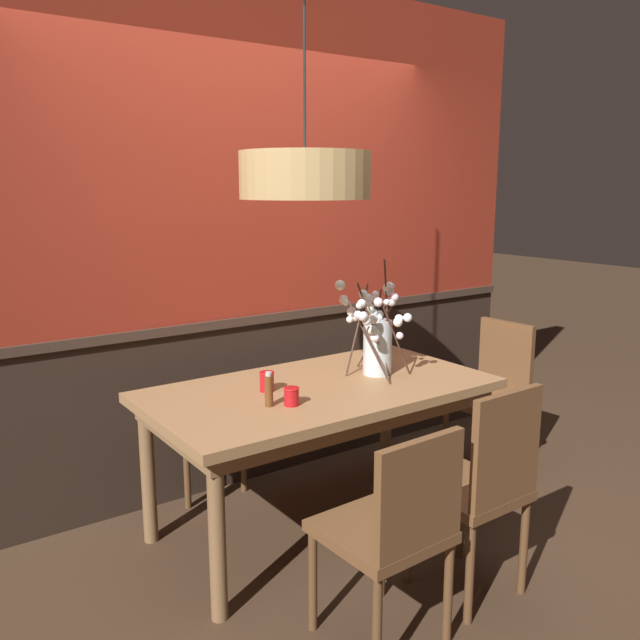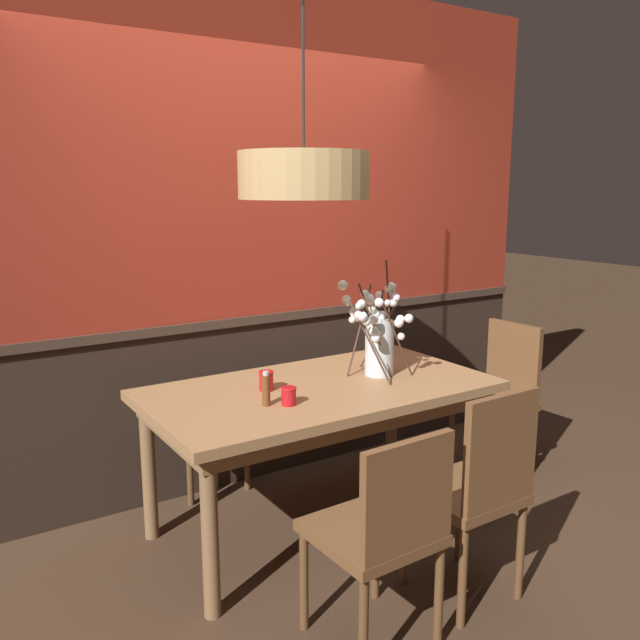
{
  "view_description": "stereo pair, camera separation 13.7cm",
  "coord_description": "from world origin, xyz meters",
  "px_view_note": "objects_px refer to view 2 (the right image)",
  "views": [
    {
      "loc": [
        -1.84,
        -2.59,
        1.74
      ],
      "look_at": [
        0.0,
        0.0,
        1.1
      ],
      "focal_mm": 37.3,
      "sensor_mm": 36.0,
      "label": 1
    },
    {
      "loc": [
        -1.73,
        -2.67,
        1.74
      ],
      "look_at": [
        0.0,
        0.0,
        1.1
      ],
      "focal_mm": 37.3,
      "sensor_mm": 36.0,
      "label": 2
    }
  ],
  "objects_px": {
    "chair_far_side_left": "(199,400)",
    "chair_near_side_right": "(477,485)",
    "chair_head_east_end": "(501,391)",
    "candle_holder_nearer_center": "(266,381)",
    "pendant_lamp": "(304,175)",
    "dining_table": "(320,402)",
    "chair_near_side_left": "(384,528)",
    "condiment_bottle": "(266,389)",
    "vase_with_blossoms": "(377,337)",
    "candle_holder_nearer_edge": "(289,396)"
  },
  "relations": [
    {
      "from": "chair_head_east_end",
      "to": "pendant_lamp",
      "type": "relative_size",
      "value": 0.77
    },
    {
      "from": "chair_near_side_left",
      "to": "chair_near_side_right",
      "type": "height_order",
      "value": "chair_near_side_right"
    },
    {
      "from": "chair_far_side_left",
      "to": "chair_near_side_left",
      "type": "distance_m",
      "value": 1.76
    },
    {
      "from": "chair_far_side_left",
      "to": "pendant_lamp",
      "type": "distance_m",
      "value": 1.59
    },
    {
      "from": "dining_table",
      "to": "vase_with_blossoms",
      "type": "relative_size",
      "value": 2.81
    },
    {
      "from": "chair_head_east_end",
      "to": "pendant_lamp",
      "type": "distance_m",
      "value": 1.93
    },
    {
      "from": "chair_near_side_right",
      "to": "vase_with_blossoms",
      "type": "height_order",
      "value": "vase_with_blossoms"
    },
    {
      "from": "dining_table",
      "to": "vase_with_blossoms",
      "type": "bearing_deg",
      "value": 0.41
    },
    {
      "from": "chair_far_side_left",
      "to": "chair_head_east_end",
      "type": "bearing_deg",
      "value": -28.18
    },
    {
      "from": "condiment_bottle",
      "to": "pendant_lamp",
      "type": "bearing_deg",
      "value": 14.16
    },
    {
      "from": "pendant_lamp",
      "to": "condiment_bottle",
      "type": "bearing_deg",
      "value": -165.84
    },
    {
      "from": "dining_table",
      "to": "chair_near_side_left",
      "type": "xyz_separation_m",
      "value": [
        -0.3,
        -0.9,
        -0.18
      ]
    },
    {
      "from": "chair_near_side_left",
      "to": "candle_holder_nearer_edge",
      "type": "bearing_deg",
      "value": 88.19
    },
    {
      "from": "condiment_bottle",
      "to": "pendant_lamp",
      "type": "distance_m",
      "value": 0.98
    },
    {
      "from": "candle_holder_nearer_center",
      "to": "chair_near_side_right",
      "type": "bearing_deg",
      "value": -63.57
    },
    {
      "from": "chair_near_side_right",
      "to": "candle_holder_nearer_center",
      "type": "relative_size",
      "value": 9.78
    },
    {
      "from": "chair_near_side_left",
      "to": "condiment_bottle",
      "type": "relative_size",
      "value": 5.49
    },
    {
      "from": "chair_near_side_right",
      "to": "pendant_lamp",
      "type": "relative_size",
      "value": 0.79
    },
    {
      "from": "chair_near_side_right",
      "to": "chair_far_side_left",
      "type": "bearing_deg",
      "value": 106.41
    },
    {
      "from": "dining_table",
      "to": "chair_near_side_right",
      "type": "relative_size",
      "value": 1.81
    },
    {
      "from": "chair_head_east_end",
      "to": "candle_holder_nearer_center",
      "type": "relative_size",
      "value": 9.51
    },
    {
      "from": "candle_holder_nearer_center",
      "to": "candle_holder_nearer_edge",
      "type": "height_order",
      "value": "candle_holder_nearer_center"
    },
    {
      "from": "chair_head_east_end",
      "to": "chair_near_side_right",
      "type": "bearing_deg",
      "value": -141.83
    },
    {
      "from": "chair_far_side_left",
      "to": "vase_with_blossoms",
      "type": "height_order",
      "value": "vase_with_blossoms"
    },
    {
      "from": "chair_far_side_left",
      "to": "chair_near_side_right",
      "type": "height_order",
      "value": "chair_near_side_right"
    },
    {
      "from": "condiment_bottle",
      "to": "candle_holder_nearer_edge",
      "type": "bearing_deg",
      "value": -27.95
    },
    {
      "from": "chair_head_east_end",
      "to": "chair_near_side_left",
      "type": "distance_m",
      "value": 1.85
    },
    {
      "from": "candle_holder_nearer_edge",
      "to": "condiment_bottle",
      "type": "relative_size",
      "value": 0.52
    },
    {
      "from": "dining_table",
      "to": "condiment_bottle",
      "type": "bearing_deg",
      "value": -161.47
    },
    {
      "from": "chair_near_side_left",
      "to": "chair_near_side_right",
      "type": "bearing_deg",
      "value": 3.19
    },
    {
      "from": "chair_far_side_left",
      "to": "candle_holder_nearer_edge",
      "type": "bearing_deg",
      "value": -89.02
    },
    {
      "from": "chair_near_side_left",
      "to": "pendant_lamp",
      "type": "relative_size",
      "value": 0.74
    },
    {
      "from": "chair_head_east_end",
      "to": "candle_holder_nearer_center",
      "type": "height_order",
      "value": "chair_head_east_end"
    },
    {
      "from": "chair_far_side_left",
      "to": "condiment_bottle",
      "type": "xyz_separation_m",
      "value": [
        -0.07,
        -0.98,
        0.34
      ]
    },
    {
      "from": "dining_table",
      "to": "vase_with_blossoms",
      "type": "distance_m",
      "value": 0.46
    },
    {
      "from": "condiment_bottle",
      "to": "pendant_lamp",
      "type": "height_order",
      "value": "pendant_lamp"
    },
    {
      "from": "chair_near_side_right",
      "to": "pendant_lamp",
      "type": "xyz_separation_m",
      "value": [
        -0.34,
        0.81,
        1.26
      ]
    },
    {
      "from": "dining_table",
      "to": "pendant_lamp",
      "type": "distance_m",
      "value": 1.12
    },
    {
      "from": "dining_table",
      "to": "pendant_lamp",
      "type": "height_order",
      "value": "pendant_lamp"
    },
    {
      "from": "dining_table",
      "to": "chair_near_side_right",
      "type": "distance_m",
      "value": 0.91
    },
    {
      "from": "chair_head_east_end",
      "to": "chair_near_side_left",
      "type": "height_order",
      "value": "chair_head_east_end"
    },
    {
      "from": "chair_head_east_end",
      "to": "condiment_bottle",
      "type": "relative_size",
      "value": 5.74
    },
    {
      "from": "chair_head_east_end",
      "to": "chair_near_side_left",
      "type": "bearing_deg",
      "value": -151.04
    },
    {
      "from": "condiment_bottle",
      "to": "vase_with_blossoms",
      "type": "bearing_deg",
      "value": 9.87
    },
    {
      "from": "chair_near_side_left",
      "to": "chair_near_side_right",
      "type": "relative_size",
      "value": 0.93
    },
    {
      "from": "chair_far_side_left",
      "to": "candle_holder_nearer_center",
      "type": "relative_size",
      "value": 9.31
    },
    {
      "from": "dining_table",
      "to": "chair_near_side_right",
      "type": "xyz_separation_m",
      "value": [
        0.21,
        -0.88,
        -0.15
      ]
    },
    {
      "from": "vase_with_blossoms",
      "to": "candle_holder_nearer_edge",
      "type": "relative_size",
      "value": 7.27
    },
    {
      "from": "dining_table",
      "to": "candle_holder_nearer_center",
      "type": "distance_m",
      "value": 0.3
    },
    {
      "from": "chair_near_side_left",
      "to": "chair_far_side_left",
      "type": "bearing_deg",
      "value": 89.82
    }
  ]
}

